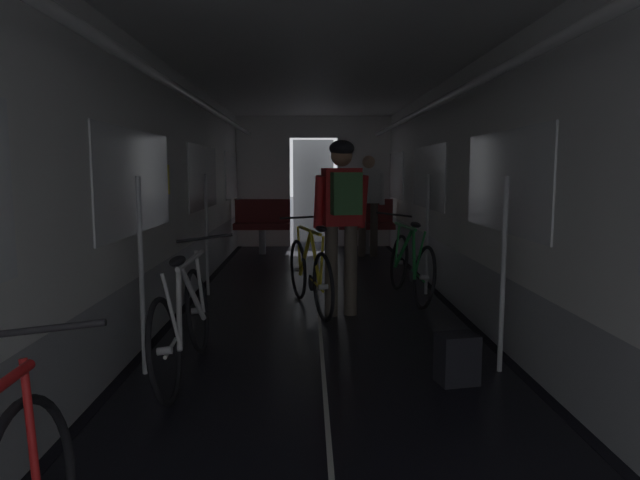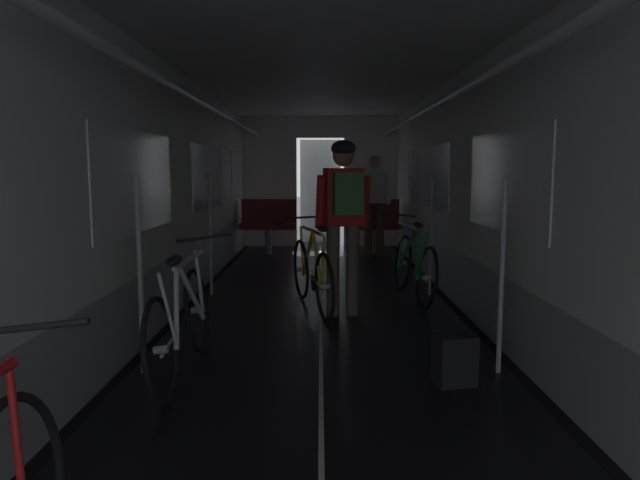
% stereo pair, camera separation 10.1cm
% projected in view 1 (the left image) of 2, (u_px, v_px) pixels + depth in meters
% --- Properties ---
extents(train_car_shell, '(3.14, 12.34, 2.57)m').
position_uv_depth(train_car_shell, '(319.00, 143.00, 5.39)').
color(train_car_shell, black).
rests_on(train_car_shell, ground).
extents(bench_seat_far_left, '(0.98, 0.51, 0.95)m').
position_uv_depth(bench_seat_far_left, '(262.00, 221.00, 9.95)').
color(bench_seat_far_left, gray).
rests_on(bench_seat_far_left, ground).
extents(bench_seat_far_right, '(0.98, 0.51, 0.95)m').
position_uv_depth(bench_seat_far_right, '(366.00, 221.00, 9.99)').
color(bench_seat_far_right, gray).
rests_on(bench_seat_far_right, ground).
extents(bicycle_white, '(0.44, 1.69, 0.95)m').
position_uv_depth(bicycle_white, '(184.00, 322.00, 4.03)').
color(bicycle_white, black).
rests_on(bicycle_white, ground).
extents(bicycle_green, '(0.49, 1.69, 0.95)m').
position_uv_depth(bicycle_green, '(410.00, 265.00, 6.45)').
color(bicycle_green, black).
rests_on(bicycle_green, ground).
extents(person_cyclist_aisle, '(0.56, 0.44, 1.73)m').
position_uv_depth(person_cyclist_aisle, '(342.00, 208.00, 5.59)').
color(person_cyclist_aisle, brown).
rests_on(person_cyclist_aisle, ground).
extents(bicycle_yellow_in_aisle, '(0.57, 1.65, 0.94)m').
position_uv_depth(bicycle_yellow_in_aisle, '(310.00, 273.00, 5.93)').
color(bicycle_yellow_in_aisle, black).
rests_on(bicycle_yellow_in_aisle, ground).
extents(person_standing_near_bench, '(0.53, 0.23, 1.69)m').
position_uv_depth(person_standing_near_bench, '(368.00, 198.00, 9.57)').
color(person_standing_near_bench, brown).
rests_on(person_standing_near_bench, ground).
extents(backpack_on_floor, '(0.30, 0.25, 0.34)m').
position_uv_depth(backpack_on_floor, '(457.00, 359.00, 3.88)').
color(backpack_on_floor, black).
rests_on(backpack_on_floor, ground).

